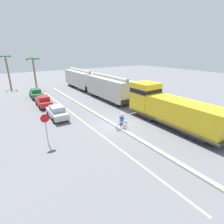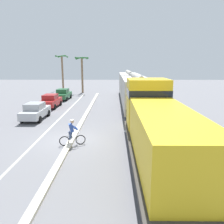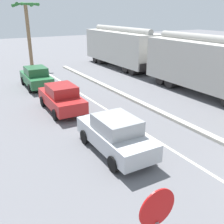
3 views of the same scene
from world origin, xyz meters
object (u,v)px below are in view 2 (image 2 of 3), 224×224
palm_tree_far (62,66)px  parked_car_silver (35,111)px  cyclist (72,133)px  parked_car_green (63,94)px  palm_tree_near (82,65)px  hopper_car_lead (136,93)px  parked_car_red (51,101)px  hopper_car_middle (129,84)px  locomotive (156,126)px

palm_tree_far → parked_car_silver: bearing=-83.1°
cyclist → parked_car_green: bearing=104.6°
palm_tree_near → hopper_car_lead: bearing=-63.4°
hopper_car_lead → parked_car_silver: 10.64m
parked_car_silver → parked_car_green: 11.90m
parked_car_red → palm_tree_near: bearing=82.4°
hopper_car_middle → parked_car_green: hopper_car_middle is taller
parked_car_red → cyclist: cyclist is taller
locomotive → cyclist: (-5.11, 1.67, -0.98)m
parked_car_green → cyclist: 19.33m
parked_car_green → cyclist: size_ratio=2.48×
cyclist → palm_tree_near: bearing=96.6°
parked_car_silver → palm_tree_near: size_ratio=0.64×
hopper_car_lead → parked_car_green: 12.99m
cyclist → palm_tree_near: size_ratio=0.26×
hopper_car_middle → parked_car_green: size_ratio=2.49×
hopper_car_lead → hopper_car_middle: bearing=90.0°
locomotive → cyclist: size_ratio=6.77×
parked_car_green → cyclist: bearing=-75.4°
hopper_car_middle → palm_tree_far: size_ratio=1.50×
locomotive → palm_tree_far: palm_tree_far is taller
locomotive → cyclist: 5.46m
locomotive → hopper_car_middle: 23.76m
parked_car_red → parked_car_silver: bearing=-88.0°
locomotive → hopper_car_lead: bearing=90.0°
hopper_car_middle → parked_car_silver: 18.25m
locomotive → palm_tree_far: (-12.82, 32.78, 3.12)m
hopper_car_lead → palm_tree_far: 24.45m
parked_car_silver → palm_tree_far: size_ratio=0.60×
parked_car_silver → palm_tree_far: bearing=96.9°
locomotive → cyclist: bearing=161.9°
parked_car_silver → parked_car_red: (-0.20, 5.88, 0.00)m
hopper_car_middle → parked_car_green: 10.60m
hopper_car_middle → cyclist: size_ratio=6.18×
hopper_car_lead → palm_tree_far: (-12.82, 20.63, 2.84)m
parked_car_silver → locomotive: bearing=-40.6°
parked_car_red → palm_tree_far: 19.07m
parked_car_red → parked_car_green: same height
parked_car_silver → palm_tree_near: (1.69, 20.10, 4.15)m
parked_car_red → palm_tree_near: palm_tree_near is taller
locomotive → parked_car_silver: bearing=139.4°
locomotive → hopper_car_lead: size_ratio=1.10×
locomotive → hopper_car_middle: size_ratio=1.10×
locomotive → palm_tree_far: size_ratio=1.65×
hopper_car_lead → palm_tree_near: bearing=116.6°
palm_tree_near → palm_tree_far: size_ratio=0.94×
parked_car_red → hopper_car_lead: bearing=-12.3°
parked_car_green → palm_tree_near: bearing=77.8°
parked_car_green → palm_tree_far: palm_tree_far is taller
cyclist → parked_car_red: bearing=111.5°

